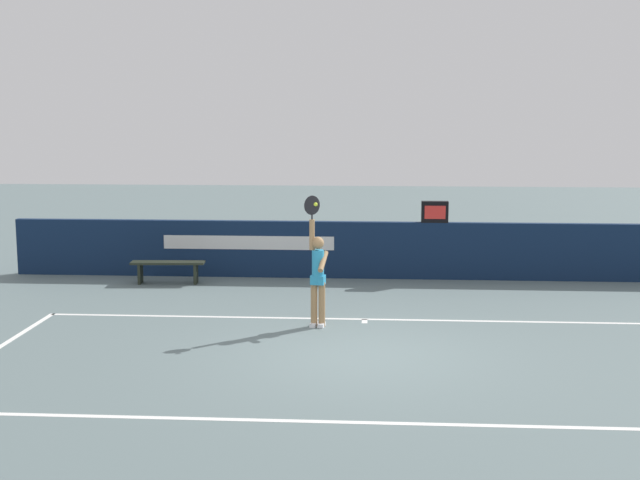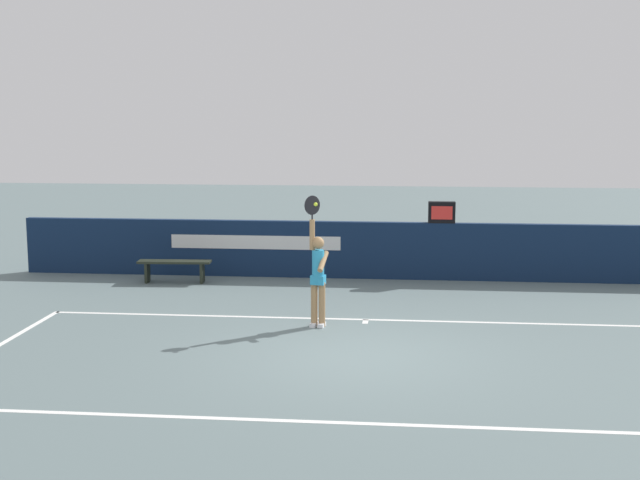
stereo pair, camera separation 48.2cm
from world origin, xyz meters
name	(u,v)px [view 2 (the right image)]	position (x,y,z in m)	size (l,w,h in m)	color
ground_plane	(359,355)	(0.00, 0.00, 0.00)	(60.00, 60.00, 0.00)	slate
court_lines	(358,361)	(0.00, -0.31, 0.00)	(11.81, 5.32, 0.00)	white
back_wall	(374,250)	(-0.01, 6.16, 0.65)	(16.23, 0.20, 1.29)	#0F2240
speed_display	(442,212)	(1.50, 6.16, 1.53)	(0.60, 0.21, 0.48)	black
tennis_player	(318,273)	(-0.82, 1.71, 0.96)	(0.45, 0.47, 2.34)	#A07A50
tennis_ball	(316,204)	(-0.85, 1.62, 2.18)	(0.07, 0.07, 0.07)	#C9E330
courtside_bench_near	(175,266)	(-4.37, 5.26, 0.38)	(1.63, 0.46, 0.49)	black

